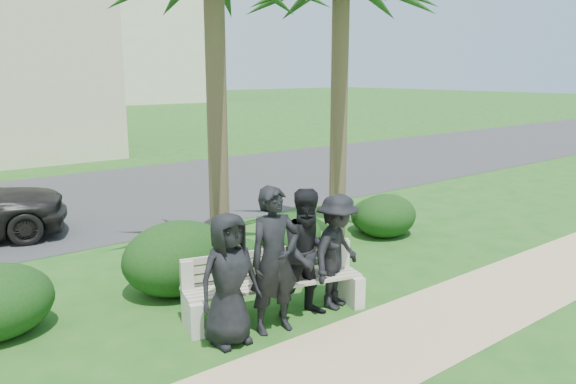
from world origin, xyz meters
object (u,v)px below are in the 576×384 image
(man_b, at_px, (275,260))
(man_c, at_px, (309,253))
(man_a, at_px, (229,279))
(park_bench, at_px, (274,288))
(man_d, at_px, (337,252))

(man_b, relative_size, man_c, 1.07)
(man_a, xyz_separation_m, man_b, (0.62, -0.07, 0.12))
(man_c, bearing_deg, man_b, -156.73)
(park_bench, relative_size, man_a, 1.59)
(man_a, distance_m, man_d, 1.70)
(man_a, xyz_separation_m, man_d, (1.70, -0.03, -0.01))
(man_a, relative_size, man_d, 1.01)
(park_bench, distance_m, man_c, 0.66)
(man_c, bearing_deg, park_bench, 157.56)
(man_d, bearing_deg, man_c, 157.03)
(man_b, height_order, man_d, man_b)
(man_a, distance_m, man_c, 1.23)
(park_bench, xyz_separation_m, man_b, (-0.26, -0.36, 0.54))
(man_a, bearing_deg, man_c, 1.71)
(man_b, bearing_deg, man_a, -177.44)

